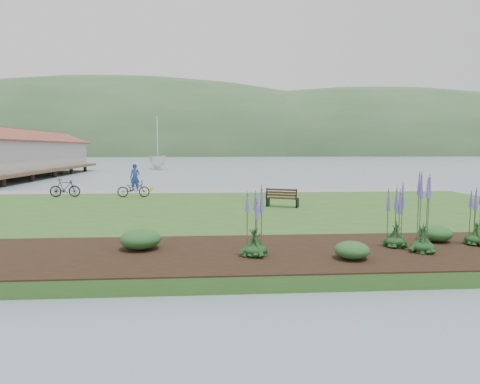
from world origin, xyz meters
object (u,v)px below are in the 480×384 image
object	(u,v)px
person	(135,175)
bicycle_a	(134,189)
park_bench	(282,197)
sailboat	(158,169)

from	to	relation	value
person	bicycle_a	bearing A→B (deg)	-74.01
park_bench	person	bearing A→B (deg)	159.80
sailboat	bicycle_a	bearing A→B (deg)	-105.94
park_bench	bicycle_a	distance (m)	9.30
bicycle_a	person	bearing A→B (deg)	5.96
person	bicycle_a	distance (m)	3.56
sailboat	park_bench	bearing A→B (deg)	-96.82
park_bench	sailboat	world-z (taller)	sailboat
bicycle_a	sailboat	size ratio (longest dim) A/B	0.07
park_bench	sailboat	distance (m)	47.59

